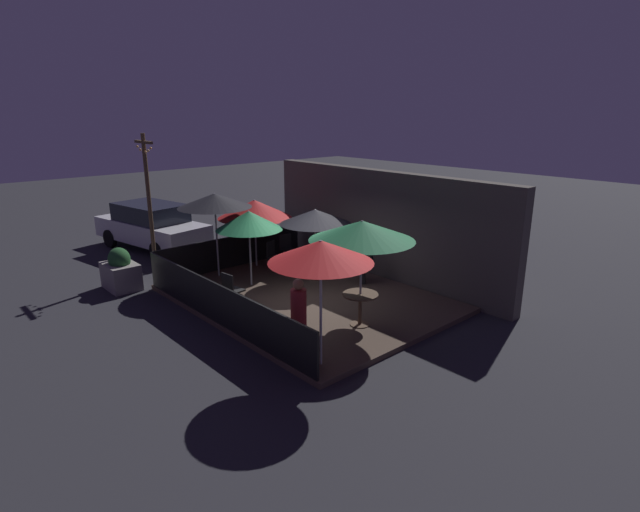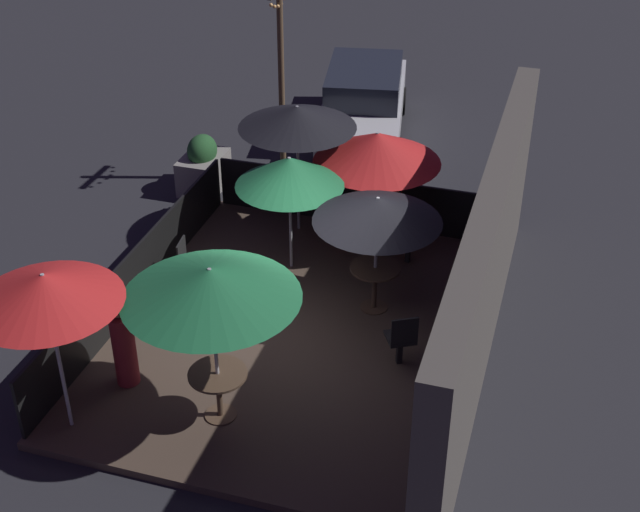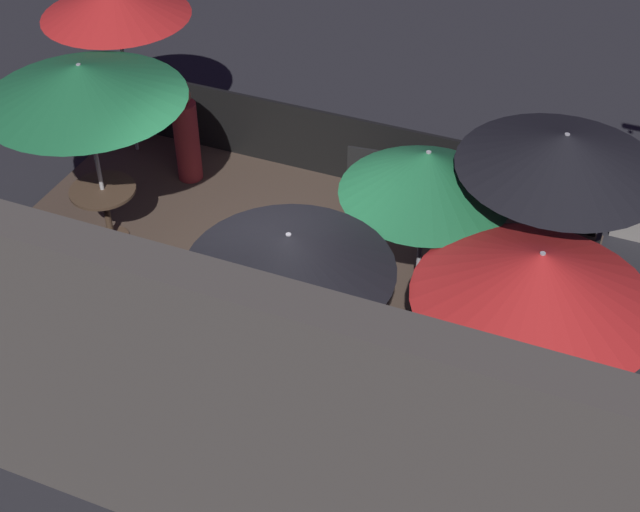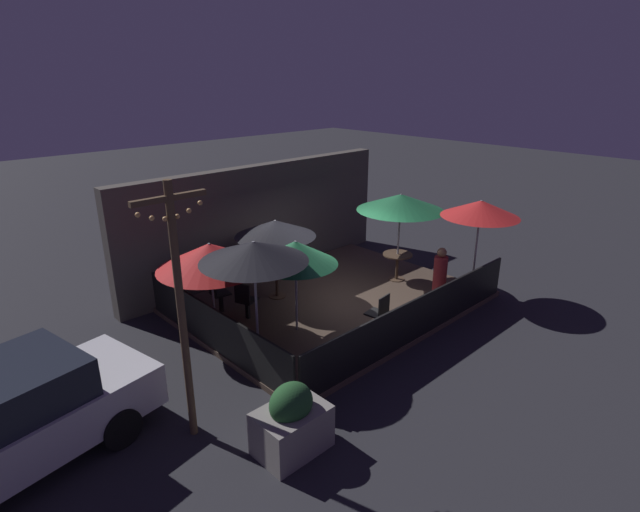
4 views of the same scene
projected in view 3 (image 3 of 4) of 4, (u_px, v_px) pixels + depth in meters
name	position (u px, v px, depth m)	size (l,w,h in m)	color
ground_plane	(262.00, 304.00, 10.30)	(60.00, 60.00, 0.00)	#26262B
patio_deck	(262.00, 300.00, 10.26)	(6.95, 5.26, 0.12)	#47382D
building_wall	(105.00, 386.00, 7.27)	(8.55, 0.36, 3.13)	#4C4742
fence_front	(343.00, 147.00, 11.75)	(6.75, 0.05, 0.95)	black
fence_side_left	(569.00, 349.00, 8.92)	(0.05, 5.06, 0.95)	black
patio_umbrella_0	(289.00, 252.00, 8.03)	(1.98, 1.98, 2.00)	#B2B2B7
patio_umbrella_1	(82.00, 82.00, 9.66)	(2.28, 2.28, 2.38)	#B2B2B7
patio_umbrella_2	(538.00, 277.00, 7.80)	(2.23, 2.23, 2.05)	#B2B2B7
patio_umbrella_3	(427.00, 173.00, 8.97)	(1.79, 1.79, 2.06)	#B2B2B7
patio_umbrella_4	(114.00, 0.00, 11.16)	(1.90, 1.90, 2.42)	#B2B2B7
patio_umbrella_5	(564.00, 151.00, 8.54)	(2.06, 2.06, 2.40)	#B2B2B7
dining_table_0	(292.00, 344.00, 8.79)	(0.79, 0.79, 0.77)	#4C3828
dining_table_1	(104.00, 200.00, 10.68)	(0.79, 0.79, 0.74)	#4C3828
patio_chair_0	(361.00, 182.00, 11.10)	(0.45, 0.45, 0.92)	black
patio_chair_1	(141.00, 365.00, 8.73)	(0.54, 0.54, 0.92)	black
patio_chair_2	(431.00, 355.00, 8.83)	(0.51, 0.51, 0.91)	black
patio_chair_3	(437.00, 414.00, 8.23)	(0.45, 0.45, 0.94)	black
patron_0	(187.00, 137.00, 11.65)	(0.38, 0.38, 1.36)	maroon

